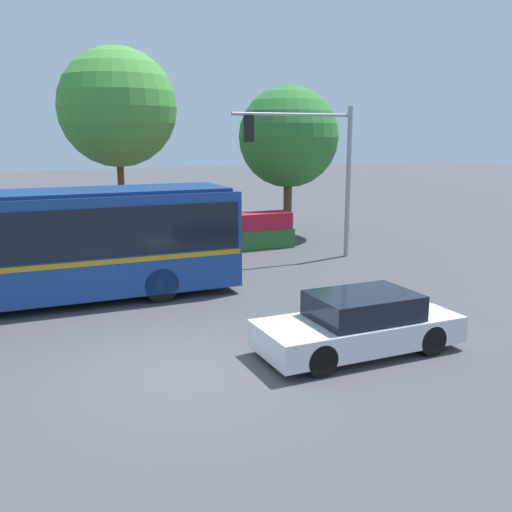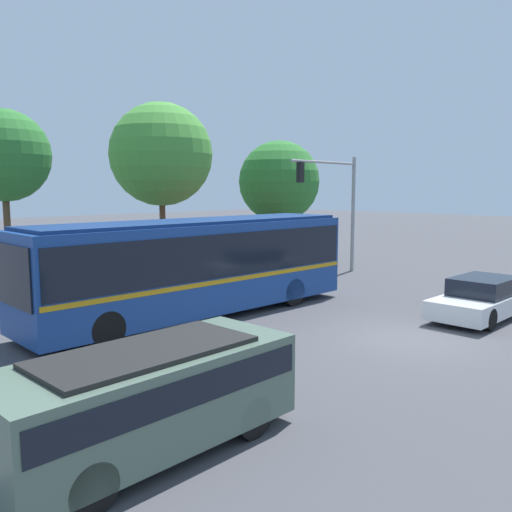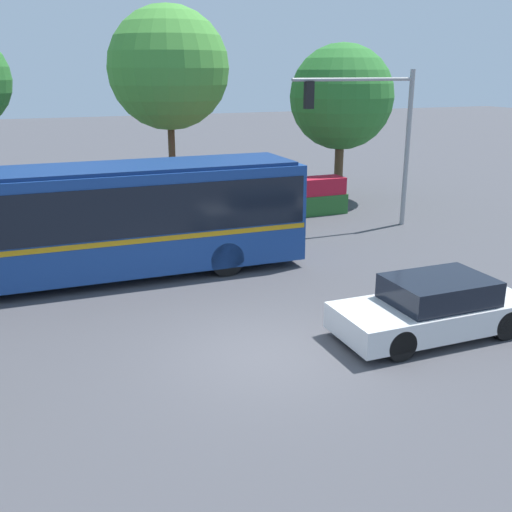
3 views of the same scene
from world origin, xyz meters
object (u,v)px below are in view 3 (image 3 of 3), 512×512
Objects in this scene: sedan_foreground at (434,308)px; street_tree_right at (342,97)px; city_bus at (98,216)px; traffic_light_pole at (378,125)px; street_tree_centre at (168,68)px.

street_tree_right is at bearing -110.94° from sedan_foreground.
sedan_foreground is at bearing 134.06° from city_bus.
city_bus is at bearing -46.64° from sedan_foreground.
traffic_light_pole is 8.65m from street_tree_centre.
city_bus is 2.59× the size of sedan_foreground.
city_bus is at bearing -118.32° from street_tree_centre.
street_tree_centre is at bearing -81.13° from sedan_foreground.
sedan_foreground is 0.55× the size of street_tree_centre.
sedan_foreground is 10.08m from traffic_light_pole.
city_bus is at bearing -149.16° from street_tree_right.
city_bus is 1.43× the size of street_tree_centre.
city_bus is 9.58m from street_tree_centre.
street_tree_right reaches higher than sedan_foreground.
traffic_light_pole is at bearing -168.21° from city_bus.
sedan_foreground is 0.66× the size of street_tree_right.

